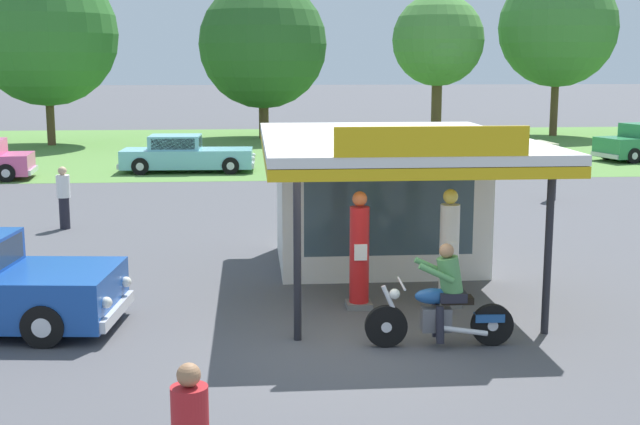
{
  "coord_description": "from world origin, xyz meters",
  "views": [
    {
      "loc": [
        -1.55,
        -12.16,
        4.21
      ],
      "look_at": [
        -0.25,
        3.56,
        1.4
      ],
      "focal_mm": 47.4,
      "sensor_mm": 36.0,
      "label": 1
    }
  ],
  "objects_px": {
    "bystander_chatting_near_pumps": "(64,196)",
    "bystander_standing_back_lot": "(552,173)",
    "gas_pump_offside": "(449,253)",
    "motorcycle_with_rider": "(442,304)",
    "gas_pump_nearside": "(359,255)",
    "parked_car_back_row_right": "(185,155)",
    "parked_car_back_row_far_left": "(366,156)",
    "parked_car_back_row_left": "(492,148)"
  },
  "relations": [
    {
      "from": "gas_pump_offside",
      "to": "gas_pump_nearside",
      "type": "bearing_deg",
      "value": -180.0
    },
    {
      "from": "parked_car_back_row_far_left",
      "to": "bystander_chatting_near_pumps",
      "type": "height_order",
      "value": "bystander_chatting_near_pumps"
    },
    {
      "from": "parked_car_back_row_left",
      "to": "gas_pump_nearside",
      "type": "bearing_deg",
      "value": -111.88
    },
    {
      "from": "parked_car_back_row_right",
      "to": "parked_car_back_row_far_left",
      "type": "xyz_separation_m",
      "value": [
        6.99,
        -0.88,
        0.01
      ]
    },
    {
      "from": "gas_pump_nearside",
      "to": "motorcycle_with_rider",
      "type": "distance_m",
      "value": 2.36
    },
    {
      "from": "motorcycle_with_rider",
      "to": "bystander_standing_back_lot",
      "type": "xyz_separation_m",
      "value": [
        6.45,
        13.17,
        0.2
      ]
    },
    {
      "from": "gas_pump_offside",
      "to": "bystander_standing_back_lot",
      "type": "distance_m",
      "value": 12.5
    },
    {
      "from": "gas_pump_offside",
      "to": "motorcycle_with_rider",
      "type": "relative_size",
      "value": 0.92
    },
    {
      "from": "gas_pump_nearside",
      "to": "parked_car_back_row_left",
      "type": "bearing_deg",
      "value": 68.12
    },
    {
      "from": "gas_pump_nearside",
      "to": "gas_pump_offside",
      "type": "relative_size",
      "value": 0.99
    },
    {
      "from": "parked_car_back_row_right",
      "to": "parked_car_back_row_left",
      "type": "relative_size",
      "value": 0.95
    },
    {
      "from": "bystander_standing_back_lot",
      "to": "gas_pump_offside",
      "type": "bearing_deg",
      "value": -117.93
    },
    {
      "from": "parked_car_back_row_far_left",
      "to": "parked_car_back_row_right",
      "type": "bearing_deg",
      "value": 172.86
    },
    {
      "from": "gas_pump_nearside",
      "to": "gas_pump_offside",
      "type": "xyz_separation_m",
      "value": [
        1.57,
        0.0,
        0.01
      ]
    },
    {
      "from": "parked_car_back_row_left",
      "to": "bystander_chatting_near_pumps",
      "type": "distance_m",
      "value": 19.7
    },
    {
      "from": "parked_car_back_row_left",
      "to": "bystander_standing_back_lot",
      "type": "height_order",
      "value": "bystander_standing_back_lot"
    },
    {
      "from": "bystander_chatting_near_pumps",
      "to": "bystander_standing_back_lot",
      "type": "bearing_deg",
      "value": 13.64
    },
    {
      "from": "gas_pump_nearside",
      "to": "gas_pump_offside",
      "type": "distance_m",
      "value": 1.57
    },
    {
      "from": "gas_pump_offside",
      "to": "parked_car_back_row_right",
      "type": "bearing_deg",
      "value": 107.46
    },
    {
      "from": "gas_pump_offside",
      "to": "parked_car_back_row_left",
      "type": "bearing_deg",
      "value": 71.99
    },
    {
      "from": "motorcycle_with_rider",
      "to": "bystander_standing_back_lot",
      "type": "distance_m",
      "value": 14.67
    },
    {
      "from": "gas_pump_nearside",
      "to": "motorcycle_with_rider",
      "type": "bearing_deg",
      "value": -65.29
    },
    {
      "from": "motorcycle_with_rider",
      "to": "bystander_chatting_near_pumps",
      "type": "bearing_deg",
      "value": 127.88
    },
    {
      "from": "gas_pump_nearside",
      "to": "motorcycle_with_rider",
      "type": "height_order",
      "value": "gas_pump_nearside"
    },
    {
      "from": "parked_car_back_row_left",
      "to": "parked_car_back_row_far_left",
      "type": "relative_size",
      "value": 0.98
    },
    {
      "from": "parked_car_back_row_right",
      "to": "bystander_standing_back_lot",
      "type": "distance_m",
      "value": 14.19
    },
    {
      "from": "parked_car_back_row_left",
      "to": "bystander_standing_back_lot",
      "type": "xyz_separation_m",
      "value": [
        -0.82,
        -9.51,
        0.19
      ]
    },
    {
      "from": "parked_car_back_row_right",
      "to": "bystander_chatting_near_pumps",
      "type": "height_order",
      "value": "bystander_chatting_near_pumps"
    },
    {
      "from": "gas_pump_offside",
      "to": "parked_car_back_row_left",
      "type": "height_order",
      "value": "gas_pump_offside"
    },
    {
      "from": "gas_pump_offside",
      "to": "bystander_standing_back_lot",
      "type": "relative_size",
      "value": 1.27
    },
    {
      "from": "motorcycle_with_rider",
      "to": "parked_car_back_row_right",
      "type": "distance_m",
      "value": 21.72
    },
    {
      "from": "bystander_chatting_near_pumps",
      "to": "parked_car_back_row_far_left",
      "type": "bearing_deg",
      "value": 48.44
    },
    {
      "from": "parked_car_back_row_right",
      "to": "bystander_standing_back_lot",
      "type": "relative_size",
      "value": 3.23
    },
    {
      "from": "parked_car_back_row_right",
      "to": "parked_car_back_row_far_left",
      "type": "bearing_deg",
      "value": -7.14
    },
    {
      "from": "parked_car_back_row_far_left",
      "to": "bystander_standing_back_lot",
      "type": "relative_size",
      "value": 3.47
    },
    {
      "from": "gas_pump_nearside",
      "to": "bystander_chatting_near_pumps",
      "type": "bearing_deg",
      "value": 130.91
    },
    {
      "from": "gas_pump_nearside",
      "to": "gas_pump_offside",
      "type": "height_order",
      "value": "gas_pump_offside"
    },
    {
      "from": "gas_pump_offside",
      "to": "bystander_chatting_near_pumps",
      "type": "height_order",
      "value": "gas_pump_offside"
    },
    {
      "from": "gas_pump_offside",
      "to": "bystander_standing_back_lot",
      "type": "xyz_separation_m",
      "value": [
        5.86,
        11.05,
        -0.09
      ]
    },
    {
      "from": "motorcycle_with_rider",
      "to": "bystander_chatting_near_pumps",
      "type": "height_order",
      "value": "bystander_chatting_near_pumps"
    },
    {
      "from": "parked_car_back_row_far_left",
      "to": "parked_car_back_row_left",
      "type": "bearing_deg",
      "value": 23.96
    },
    {
      "from": "gas_pump_offside",
      "to": "bystander_standing_back_lot",
      "type": "bearing_deg",
      "value": 62.07
    }
  ]
}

